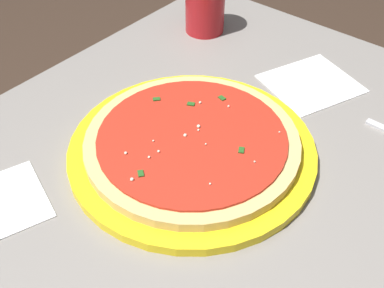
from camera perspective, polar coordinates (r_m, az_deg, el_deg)
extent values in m
cube|color=black|center=(1.39, 1.75, 1.32)|extent=(0.06, 0.06, 0.75)
cube|color=gray|center=(0.75, 1.89, -2.60)|extent=(0.96, 0.77, 0.03)
cylinder|color=yellow|center=(0.75, 0.00, -0.69)|extent=(0.38, 0.38, 0.02)
cylinder|color=#DBB26B|center=(0.73, 0.00, 0.21)|extent=(0.33, 0.33, 0.02)
cylinder|color=red|center=(0.73, 0.00, 0.79)|extent=(0.29, 0.29, 0.00)
sphere|color=#EFEACC|center=(0.78, 4.31, 4.44)|extent=(0.00, 0.00, 0.00)
sphere|color=#EFEACC|center=(0.69, 7.39, -2.07)|extent=(0.00, 0.00, 0.00)
sphere|color=#EFEACC|center=(0.66, 2.14, -4.70)|extent=(0.00, 0.00, 0.00)
sphere|color=#EFEACC|center=(0.73, -0.81, 1.03)|extent=(0.01, 0.01, 0.01)
sphere|color=#EFEACC|center=(0.74, 0.78, 2.09)|extent=(0.01, 0.01, 0.01)
sphere|color=#EFEACC|center=(0.69, -5.07, -1.55)|extent=(0.00, 0.00, 0.00)
sphere|color=#EFEACC|center=(0.67, -7.07, -4.16)|extent=(0.01, 0.01, 0.01)
sphere|color=#EFEACC|center=(0.74, 0.76, 1.65)|extent=(0.00, 0.00, 0.00)
sphere|color=#EFEACC|center=(0.70, -3.95, -0.87)|extent=(0.00, 0.00, 0.00)
sphere|color=#EFEACC|center=(0.70, -7.80, -1.07)|extent=(0.00, 0.00, 0.00)
sphere|color=#EFEACC|center=(0.72, -4.57, 0.39)|extent=(0.00, 0.00, 0.00)
sphere|color=#EFEACC|center=(0.74, 10.25, 1.39)|extent=(0.00, 0.00, 0.00)
sphere|color=#EFEACC|center=(0.71, 1.47, 0.08)|extent=(0.00, 0.00, 0.00)
sphere|color=#EFEACC|center=(0.79, 0.96, 4.90)|extent=(0.00, 0.00, 0.00)
cube|color=#23561E|center=(0.80, -4.19, 5.30)|extent=(0.01, 0.01, 0.00)
cube|color=#23561E|center=(0.71, 5.82, -0.72)|extent=(0.01, 0.01, 0.00)
cube|color=#23561E|center=(0.80, 3.55, 5.42)|extent=(0.01, 0.01, 0.00)
cube|color=#23561E|center=(0.67, -6.05, -3.46)|extent=(0.01, 0.01, 0.00)
cube|color=#23561E|center=(0.79, -0.13, 4.73)|extent=(0.01, 0.01, 0.00)
cylinder|color=#B2191E|center=(1.03, 1.54, 16.10)|extent=(0.08, 0.08, 0.12)
cube|color=white|center=(0.92, 13.82, 6.92)|extent=(0.20, 0.19, 0.00)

